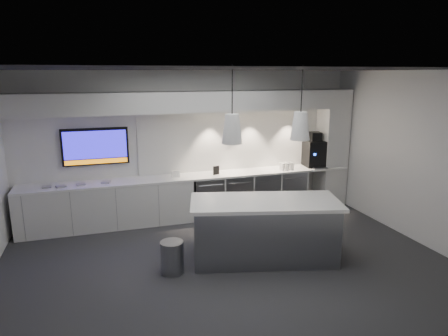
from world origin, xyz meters
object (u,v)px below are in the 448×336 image
object	(u,v)px
coffee_machine	(314,152)
bin	(172,257)
island	(265,230)
wall_tv	(95,147)

from	to	relation	value
coffee_machine	bin	bearing A→B (deg)	-141.11
island	coffee_machine	bearing A→B (deg)	60.60
island	coffee_machine	distance (m)	3.20
wall_tv	coffee_machine	xyz separation A→B (m)	(4.67, -0.25, -0.34)
bin	island	bearing A→B (deg)	0.14
island	coffee_machine	size ratio (longest dim) A/B	3.26
island	coffee_machine	xyz separation A→B (m)	(2.16, 2.25, 0.72)
island	coffee_machine	world-z (taller)	coffee_machine
island	bin	bearing A→B (deg)	-165.50
wall_tv	island	distance (m)	3.70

